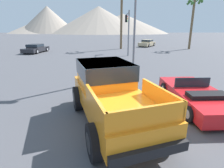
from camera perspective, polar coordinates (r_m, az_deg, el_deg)
ground_plane at (r=6.61m, az=1.37°, el=-10.78°), size 320.00×320.00×0.00m
orange_pickup_truck at (r=6.08m, az=-0.90°, el=-1.67°), size 3.32×5.41×2.00m
red_convertible_car at (r=8.18m, az=25.85°, el=-3.63°), size 2.06×4.39×1.10m
parked_car_dark at (r=26.81m, az=-23.65°, el=10.66°), size 2.43×4.61×1.16m
parked_car_tan at (r=34.27m, az=11.42°, el=13.00°), size 3.97×4.78×1.24m
traffic_light_main at (r=23.09m, az=5.08°, el=18.76°), size 0.38×3.94×5.19m
street_lamp_post at (r=12.33m, az=7.70°, el=25.30°), size 0.90×0.24×8.10m
palm_tree_tall at (r=29.61m, az=3.21°, el=24.87°), size 2.73×2.88×9.38m
palm_tree_short at (r=31.86m, az=25.13°, el=21.12°), size 2.90×2.75×8.03m
distant_mountain_range at (r=137.30m, az=-7.20°, el=19.50°), size 118.81×69.54×19.12m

